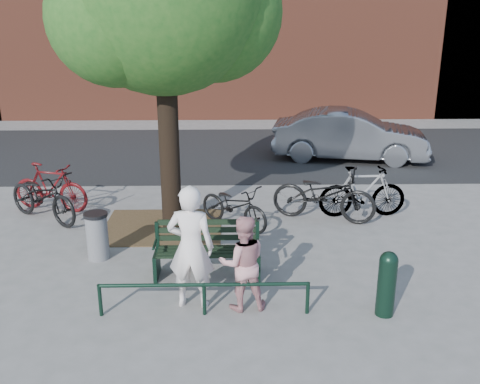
{
  "coord_description": "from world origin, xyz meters",
  "views": [
    {
      "loc": [
        0.37,
        -8.05,
        4.15
      ],
      "look_at": [
        0.56,
        1.0,
        1.15
      ],
      "focal_mm": 40.0,
      "sensor_mm": 36.0,
      "label": 1
    }
  ],
  "objects_px": {
    "person_right": "(243,263)",
    "litter_bin": "(97,236)",
    "bicycle_c": "(234,206)",
    "park_bench": "(207,248)",
    "parked_car": "(350,135)",
    "bollard": "(387,281)",
    "person_left": "(191,247)"
  },
  "relations": [
    {
      "from": "park_bench",
      "to": "person_right",
      "type": "bearing_deg",
      "value": -62.79
    },
    {
      "from": "person_left",
      "to": "bollard",
      "type": "xyz_separation_m",
      "value": [
        2.81,
        -0.33,
        -0.41
      ]
    },
    {
      "from": "person_right",
      "to": "parked_car",
      "type": "xyz_separation_m",
      "value": [
        3.42,
        8.54,
        0.02
      ]
    },
    {
      "from": "litter_bin",
      "to": "person_right",
      "type": "bearing_deg",
      "value": -34.67
    },
    {
      "from": "park_bench",
      "to": "bollard",
      "type": "height_order",
      "value": "bollard"
    },
    {
      "from": "bicycle_c",
      "to": "litter_bin",
      "type": "bearing_deg",
      "value": 162.89
    },
    {
      "from": "person_right",
      "to": "person_left",
      "type": "bearing_deg",
      "value": -13.49
    },
    {
      "from": "bollard",
      "to": "bicycle_c",
      "type": "bearing_deg",
      "value": 121.94
    },
    {
      "from": "park_bench",
      "to": "parked_car",
      "type": "bearing_deg",
      "value": 61.89
    },
    {
      "from": "bollard",
      "to": "litter_bin",
      "type": "relative_size",
      "value": 1.15
    },
    {
      "from": "bollard",
      "to": "parked_car",
      "type": "xyz_separation_m",
      "value": [
        1.36,
        8.78,
        0.21
      ]
    },
    {
      "from": "person_left",
      "to": "bicycle_c",
      "type": "bearing_deg",
      "value": -94.32
    },
    {
      "from": "litter_bin",
      "to": "bicycle_c",
      "type": "bearing_deg",
      "value": 30.82
    },
    {
      "from": "person_right",
      "to": "bollard",
      "type": "bearing_deg",
      "value": 166.33
    },
    {
      "from": "park_bench",
      "to": "bollard",
      "type": "xyz_separation_m",
      "value": [
        2.62,
        -1.33,
        0.05
      ]
    },
    {
      "from": "park_bench",
      "to": "bicycle_c",
      "type": "bearing_deg",
      "value": 77.55
    },
    {
      "from": "litter_bin",
      "to": "bicycle_c",
      "type": "relative_size",
      "value": 0.5
    },
    {
      "from": "bicycle_c",
      "to": "parked_car",
      "type": "distance_m",
      "value": 6.39
    },
    {
      "from": "person_left",
      "to": "bicycle_c",
      "type": "distance_m",
      "value": 3.23
    },
    {
      "from": "person_right",
      "to": "bicycle_c",
      "type": "height_order",
      "value": "person_right"
    },
    {
      "from": "bicycle_c",
      "to": "person_left",
      "type": "bearing_deg",
      "value": -149.84
    },
    {
      "from": "person_left",
      "to": "person_right",
      "type": "relative_size",
      "value": 1.3
    },
    {
      "from": "park_bench",
      "to": "person_left",
      "type": "relative_size",
      "value": 0.92
    },
    {
      "from": "person_right",
      "to": "litter_bin",
      "type": "relative_size",
      "value": 1.69
    },
    {
      "from": "bicycle_c",
      "to": "parked_car",
      "type": "xyz_separation_m",
      "value": [
        3.51,
        5.33,
        0.29
      ]
    },
    {
      "from": "park_bench",
      "to": "litter_bin",
      "type": "height_order",
      "value": "park_bench"
    },
    {
      "from": "person_right",
      "to": "bollard",
      "type": "distance_m",
      "value": 2.08
    },
    {
      "from": "park_bench",
      "to": "person_left",
      "type": "height_order",
      "value": "person_left"
    },
    {
      "from": "bollard",
      "to": "park_bench",
      "type": "bearing_deg",
      "value": 153.07
    },
    {
      "from": "bollard",
      "to": "litter_bin",
      "type": "height_order",
      "value": "bollard"
    },
    {
      "from": "person_left",
      "to": "bicycle_c",
      "type": "xyz_separation_m",
      "value": [
        0.66,
        3.13,
        -0.49
      ]
    },
    {
      "from": "person_right",
      "to": "litter_bin",
      "type": "distance_m",
      "value": 3.1
    }
  ]
}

